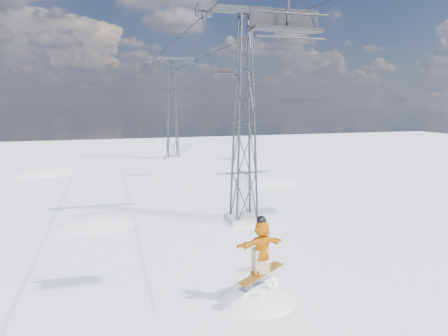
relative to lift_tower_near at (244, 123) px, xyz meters
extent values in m
plane|color=white|center=(-0.80, -8.00, -5.47)|extent=(120.00, 120.00, 0.00)
sphere|color=white|center=(5.20, 10.00, -14.97)|extent=(20.00, 20.00, 20.00)
sphere|color=white|center=(-12.80, 20.00, -15.87)|extent=(22.00, 22.00, 22.00)
cube|color=#999999|center=(0.00, 0.00, -5.32)|extent=(1.80, 1.80, 0.30)
cube|color=#313439|center=(0.00, 0.00, 5.78)|extent=(5.00, 0.35, 0.35)
cube|color=#313439|center=(-2.20, 0.00, 5.58)|extent=(0.80, 0.25, 0.50)
cube|color=#313439|center=(2.20, 0.00, 5.58)|extent=(0.80, 0.25, 0.50)
cube|color=#999999|center=(0.00, 25.00, -5.32)|extent=(1.80, 1.80, 0.30)
cube|color=#313439|center=(0.00, 25.00, 5.78)|extent=(5.00, 0.35, 0.35)
cube|color=#313439|center=(-2.20, 25.00, 5.58)|extent=(0.80, 0.25, 0.50)
cube|color=#313439|center=(2.20, 25.00, 5.58)|extent=(0.80, 0.25, 0.50)
cylinder|color=black|center=(-2.20, 11.50, 5.38)|extent=(0.06, 51.00, 0.06)
cylinder|color=black|center=(2.20, 11.50, 5.38)|extent=(0.06, 51.00, 0.06)
cube|color=#B97018|center=(-2.46, -8.89, -4.40)|extent=(1.80, 1.18, 0.24)
imported|color=orange|center=(-2.46, -8.89, -3.49)|extent=(1.71, 0.73, 1.79)
cube|color=#9C8C61|center=(-2.46, -8.89, -3.97)|extent=(0.55, 0.44, 0.82)
sphere|color=black|center=(-2.46, -8.89, -2.61)|extent=(0.33, 0.33, 0.33)
cube|color=black|center=(-2.20, -9.90, 3.12)|extent=(2.05, 0.46, 0.08)
cube|color=black|center=(-2.20, -9.67, 3.43)|extent=(2.05, 0.06, 0.56)
cylinder|color=black|center=(-2.20, -10.15, 2.87)|extent=(2.05, 0.06, 0.06)
cylinder|color=black|center=(-2.20, -10.21, 3.48)|extent=(2.05, 0.05, 0.05)
cylinder|color=black|center=(2.20, 11.44, 4.36)|extent=(0.07, 0.07, 2.05)
cube|color=black|center=(2.20, 11.44, 3.33)|extent=(1.86, 0.42, 0.07)
cube|color=black|center=(2.20, 11.65, 3.61)|extent=(1.86, 0.06, 0.51)
cylinder|color=black|center=(2.20, 11.21, 3.10)|extent=(1.86, 0.06, 0.06)
cylinder|color=black|center=(2.20, 11.17, 3.66)|extent=(1.86, 0.05, 0.05)
camera|label=1|loc=(-7.07, -20.36, 1.20)|focal=32.00mm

